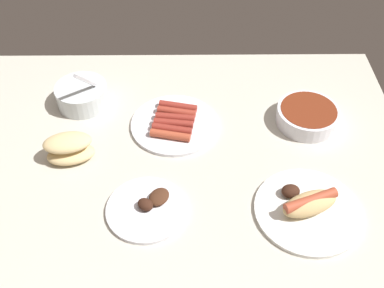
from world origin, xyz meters
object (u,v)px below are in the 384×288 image
object	(u,v)px
plate_hotdog_assembled	(308,207)
bowl_chili	(308,115)
plate_sausages	(174,123)
plate_grilled_meat	(148,207)
bread_stack	(69,149)
bowl_coleslaw	(82,94)

from	to	relation	value
plate_hotdog_assembled	bowl_chili	xyz separation A→B (cm)	(5.32, 30.18, 0.88)
plate_sausages	plate_grilled_meat	distance (cm)	28.80
plate_sausages	bowl_chili	xyz separation A→B (cm)	(36.51, 1.11, 1.58)
bread_stack	bowl_coleslaw	world-z (taller)	bowl_coleslaw
plate_sausages	plate_grilled_meat	size ratio (longest dim) A/B	1.27
bread_stack	bowl_chili	size ratio (longest dim) A/B	0.80
plate_hotdog_assembled	plate_grilled_meat	bearing A→B (deg)	178.71
plate_grilled_meat	bowl_chili	xyz separation A→B (cm)	(42.16, 29.35, 1.81)
plate_grilled_meat	bread_stack	distance (cm)	26.35
plate_hotdog_assembled	bread_stack	size ratio (longest dim) A/B	1.82
bowl_coleslaw	bowl_chili	xyz separation A→B (cm)	(62.99, -8.56, -0.76)
plate_sausages	plate_grilled_meat	world-z (taller)	plate_grilled_meat
plate_hotdog_assembled	plate_grilled_meat	distance (cm)	36.85
bowl_chili	plate_sausages	bearing A→B (deg)	-178.26
plate_grilled_meat	bowl_chili	bearing A→B (deg)	34.85
plate_grilled_meat	bowl_chili	world-z (taller)	bowl_chili
plate_hotdog_assembled	bowl_coleslaw	distance (cm)	69.49
bowl_chili	bowl_coleslaw	bearing A→B (deg)	172.26
plate_hotdog_assembled	plate_sausages	bearing A→B (deg)	137.01
bread_stack	bowl_chili	distance (cm)	64.10
plate_grilled_meat	bread_stack	size ratio (longest dim) A/B	1.38
bread_stack	bowl_chili	xyz separation A→B (cm)	(62.74, 13.13, -0.99)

